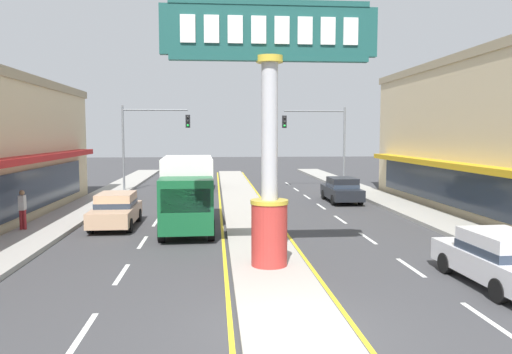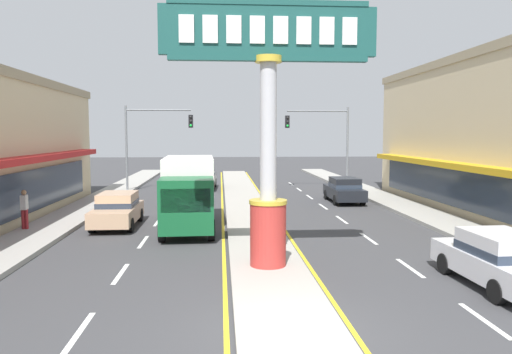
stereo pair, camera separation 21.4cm
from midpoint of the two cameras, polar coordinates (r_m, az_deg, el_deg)
name	(u,v)px [view 2 (the right image)]	position (r m, az deg, el deg)	size (l,w,h in m)	color
ground_plane	(290,333)	(11.04, 4.53, -17.40)	(160.00, 160.00, 0.00)	#3A3A3D
median_strip	(246,206)	(28.43, -0.93, -3.37)	(2.34, 52.00, 0.14)	#A39E93
sidewalk_left	(76,213)	(27.42, -19.74, -3.93)	(2.35, 60.00, 0.18)	#9E9B93
sidewalk_right	(412,209)	(28.42, 17.65, -3.57)	(2.35, 60.00, 0.18)	#9E9B93
lane_markings	(247,211)	(27.11, -0.77, -3.92)	(9.08, 52.00, 0.01)	silver
district_sign	(268,125)	(15.09, 1.83, 6.00)	(6.49, 1.17, 8.00)	#B7332D
traffic_light_left_side	(151,133)	(36.51, -11.79, 4.95)	(4.86, 0.46, 6.20)	slate
traffic_light_right_side	(325,133)	(37.89, 8.04, 5.01)	(4.86, 0.46, 6.20)	slate
sedan_near_right_lane	(499,259)	(15.32, 26.42, -8.42)	(1.96, 4.36, 1.53)	silver
sedan_far_right_lane	(344,190)	(30.92, 10.29, -1.43)	(1.87, 4.32, 1.53)	black
box_truck_near_left_lane	(189,190)	(22.31, -7.47, -1.51)	(2.41, 6.97, 3.12)	#14562D
sedan_mid_left_lane	(117,209)	(23.36, -15.36, -3.59)	(1.86, 4.31, 1.53)	tan
suv_far_left_oncoming	(202,176)	(37.98, -6.00, 0.10)	(2.10, 4.67, 1.90)	#4C5156
pedestrian_near_kerb	(24,207)	(23.12, -24.79, -3.13)	(0.28, 0.42, 1.67)	maroon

